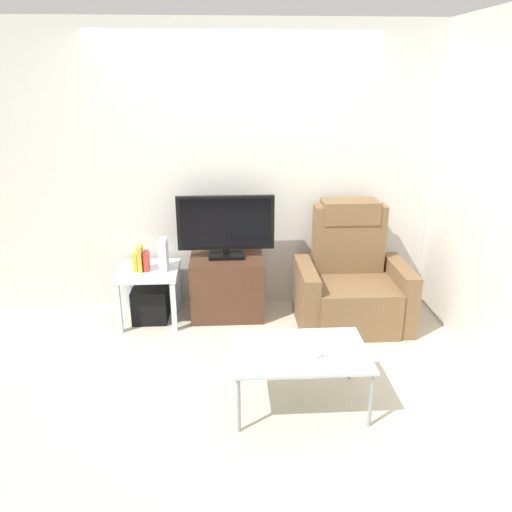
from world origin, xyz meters
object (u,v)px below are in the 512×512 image
at_px(recliner_armchair, 351,283).
at_px(subwoofer_box, 151,304).
at_px(tv_stand, 227,286).
at_px(television, 226,225).
at_px(book_leftmost, 136,262).
at_px(cell_phone, 313,352).
at_px(side_table, 149,278).
at_px(game_console, 163,254).
at_px(book_rightmost, 147,261).
at_px(book_middle, 140,258).
at_px(coffee_table, 300,354).

relative_size(recliner_armchair, subwoofer_box, 3.44).
distance_m(tv_stand, television, 0.59).
bearing_deg(recliner_armchair, television, 175.75).
relative_size(book_leftmost, cell_phone, 1.08).
bearing_deg(side_table, game_console, 3.95).
bearing_deg(book_rightmost, book_middle, 180.00).
bearing_deg(cell_phone, subwoofer_box, 99.07).
distance_m(side_table, cell_phone, 1.86).
bearing_deg(coffee_table, book_rightmost, 132.18).
bearing_deg(television, subwoofer_box, -173.59).
bearing_deg(cell_phone, book_rightmost, 99.56).
height_order(tv_stand, book_middle, book_middle).
xyz_separation_m(television, game_console, (-0.56, -0.07, -0.24)).
distance_m(recliner_armchair, book_rightmost, 1.85).
bearing_deg(side_table, cell_phone, -47.18).
bearing_deg(tv_stand, game_console, -174.88).
height_order(recliner_armchair, book_rightmost, recliner_armchair).
bearing_deg(book_middle, television, 7.44).
height_order(book_middle, book_rightmost, book_middle).
distance_m(tv_stand, coffee_table, 1.48).
bearing_deg(book_leftmost, game_console, 6.98).
height_order(side_table, book_rightmost, book_rightmost).
distance_m(subwoofer_box, game_console, 0.50).
height_order(game_console, coffee_table, game_console).
distance_m(side_table, book_middle, 0.20).
distance_m(side_table, game_console, 0.26).
xyz_separation_m(side_table, cell_phone, (1.27, -1.37, 0.00)).
distance_m(recliner_armchair, coffee_table, 1.36).
relative_size(recliner_armchair, coffee_table, 1.20).
distance_m(television, subwoofer_box, 1.01).
xyz_separation_m(tv_stand, cell_phone, (0.56, -1.43, 0.13)).
distance_m(side_table, coffee_table, 1.79).
bearing_deg(book_rightmost, tv_stand, 6.46).
relative_size(recliner_armchair, game_console, 3.98).
height_order(side_table, subwoofer_box, side_table).
height_order(television, book_leftmost, television).
distance_m(side_table, subwoofer_box, 0.26).
bearing_deg(game_console, tv_stand, 5.12).
relative_size(subwoofer_box, game_console, 1.16).
relative_size(game_console, coffee_table, 0.30).
bearing_deg(book_middle, coffee_table, -46.61).
distance_m(recliner_armchair, game_console, 1.71).
height_order(book_rightmost, cell_phone, book_rightmost).
xyz_separation_m(book_middle, book_rightmost, (0.05, 0.00, -0.03)).
bearing_deg(television, coffee_table, -71.20).
xyz_separation_m(side_table, game_console, (0.14, 0.01, 0.22)).
relative_size(tv_stand, cell_phone, 4.43).
distance_m(book_rightmost, cell_phone, 1.86).
height_order(television, subwoofer_box, television).
bearing_deg(side_table, book_middle, -159.86).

